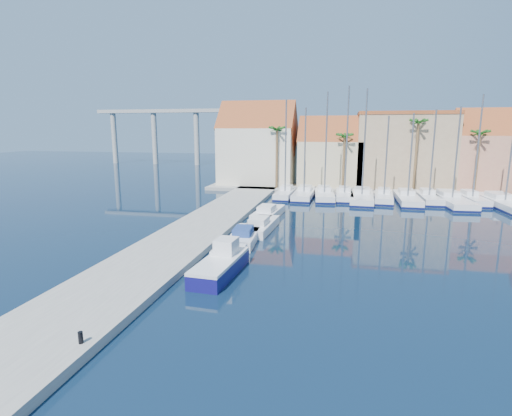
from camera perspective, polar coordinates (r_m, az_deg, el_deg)
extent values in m
plane|color=black|center=(21.12, 0.03, -15.43)|extent=(260.00, 260.00, 0.00)
cube|color=gray|center=(35.71, -9.50, -3.87)|extent=(6.00, 77.00, 0.50)
cube|color=gray|center=(67.33, 17.38, 2.89)|extent=(54.00, 16.00, 0.50)
cylinder|color=black|center=(19.35, -23.77, -16.58)|extent=(0.21, 0.21, 0.53)
cube|color=#120F5B|center=(26.61, -5.16, -8.60)|extent=(2.47, 6.29, 0.93)
cube|color=white|center=(26.42, -5.18, -7.45)|extent=(2.47, 6.29, 0.21)
cube|color=white|center=(27.35, -4.26, -5.54)|extent=(1.44, 1.73, 1.13)
cube|color=white|center=(28.55, -4.37, -7.32)|extent=(2.11, 6.02, 0.80)
cube|color=white|center=(27.78, -4.71, -6.34)|extent=(1.40, 2.13, 0.60)
cube|color=white|center=(34.19, -1.65, -4.14)|extent=(2.51, 6.62, 0.80)
cube|color=navy|center=(33.39, -1.86, -3.28)|extent=(1.60, 2.37, 0.60)
cube|color=white|center=(37.80, 0.69, -2.63)|extent=(2.52, 6.92, 0.80)
cube|color=white|center=(37.00, 0.43, -1.83)|extent=(1.64, 2.46, 0.60)
cube|color=white|center=(43.56, 1.76, -0.76)|extent=(2.74, 7.08, 0.80)
cube|color=white|center=(42.77, 1.53, -0.03)|extent=(1.73, 2.54, 0.60)
cube|color=white|center=(55.93, 4.24, 2.01)|extent=(2.34, 8.13, 1.00)
cube|color=#0E1547|center=(55.98, 4.24, 1.69)|extent=(2.40, 8.19, 0.28)
cube|color=white|center=(56.59, 4.39, 2.94)|extent=(1.54, 2.46, 0.60)
cylinder|color=slate|center=(54.85, 4.27, 8.79)|extent=(0.20, 0.20, 12.25)
cube|color=white|center=(55.81, 6.91, 1.94)|extent=(2.67, 9.49, 1.00)
cube|color=#0E1547|center=(55.86, 6.91, 1.61)|extent=(2.73, 9.55, 0.28)
cube|color=white|center=(56.61, 7.05, 2.89)|extent=(1.78, 2.87, 0.60)
cylinder|color=slate|center=(54.69, 7.01, 8.18)|extent=(0.20, 0.20, 11.21)
cube|color=white|center=(55.66, 9.72, 1.83)|extent=(3.22, 9.58, 1.00)
cube|color=#0E1547|center=(55.71, 9.71, 1.51)|extent=(3.29, 9.65, 0.28)
cube|color=white|center=(56.47, 9.72, 2.79)|extent=(1.94, 2.96, 0.60)
cylinder|color=slate|center=(54.49, 9.99, 9.13)|extent=(0.20, 0.20, 13.19)
cube|color=white|center=(55.85, 12.51, 1.76)|extent=(2.34, 8.42, 1.00)
cube|color=#0E1547|center=(55.91, 12.50, 1.43)|extent=(2.40, 8.48, 0.28)
cube|color=white|center=(56.56, 12.53, 2.69)|extent=(1.57, 2.54, 0.60)
cylinder|color=slate|center=(54.73, 12.86, 9.40)|extent=(0.20, 0.20, 13.90)
cube|color=white|center=(55.06, 14.87, 1.51)|extent=(3.23, 11.00, 1.00)
cube|color=#0E1547|center=(55.12, 14.85, 1.18)|extent=(3.29, 11.06, 0.28)
cube|color=white|center=(56.02, 14.91, 2.50)|extent=(2.10, 3.34, 0.60)
cylinder|color=slate|center=(53.81, 15.26, 9.01)|extent=(0.20, 0.20, 13.44)
cube|color=white|center=(55.72, 17.79, 1.46)|extent=(2.87, 8.71, 1.00)
cube|color=#0E1547|center=(55.77, 17.77, 1.14)|extent=(2.94, 8.78, 0.28)
cube|color=white|center=(56.44, 17.83, 2.40)|extent=(1.75, 2.68, 0.60)
cylinder|color=slate|center=(54.67, 18.14, 7.12)|extent=(0.20, 0.20, 10.09)
cube|color=white|center=(55.58, 20.77, 1.24)|extent=(2.59, 9.96, 1.00)
cube|color=#0E1547|center=(55.63, 20.75, 0.92)|extent=(2.65, 10.02, 0.28)
cube|color=white|center=(56.43, 20.68, 2.21)|extent=(1.81, 2.99, 0.60)
cylinder|color=slate|center=(54.45, 21.26, 7.05)|extent=(0.20, 0.20, 10.37)
cube|color=white|center=(57.11, 23.39, 1.30)|extent=(2.32, 8.59, 1.00)
cube|color=#0E1547|center=(57.16, 23.36, 0.98)|extent=(2.38, 8.65, 0.28)
cube|color=white|center=(57.82, 23.28, 2.22)|extent=(1.59, 2.59, 0.60)
cylinder|color=slate|center=(56.06, 23.95, 7.19)|extent=(0.20, 0.20, 10.84)
cube|color=white|center=(56.49, 26.03, 0.98)|extent=(3.89, 11.61, 1.00)
cube|color=#0E1547|center=(56.54, 26.00, 0.66)|extent=(3.95, 11.67, 0.28)
cube|color=white|center=(57.44, 25.75, 1.96)|extent=(2.35, 3.58, 0.60)
cylinder|color=slate|center=(55.31, 26.75, 7.06)|extent=(0.20, 0.20, 11.12)
cube|color=white|center=(58.42, 28.37, 1.07)|extent=(2.69, 8.20, 1.00)
cube|color=#0E1547|center=(58.47, 28.34, 0.76)|extent=(2.76, 8.27, 0.28)
cube|color=white|center=(59.05, 28.18, 1.97)|extent=(1.64, 2.52, 0.60)
cylinder|color=slate|center=(57.38, 29.15, 7.69)|extent=(0.20, 0.20, 12.60)
cube|color=white|center=(57.53, 31.76, 0.59)|extent=(3.88, 11.88, 1.00)
cube|color=#0E1547|center=(57.58, 31.73, 0.28)|extent=(3.95, 11.94, 0.28)
cube|color=white|center=(58.47, 31.40, 1.57)|extent=(2.38, 3.65, 0.60)
cylinder|color=slate|center=(56.32, 32.75, 7.63)|extent=(0.20, 0.20, 13.27)
cube|color=beige|center=(67.07, 0.29, 7.45)|extent=(12.00, 9.00, 9.00)
cube|color=brown|center=(66.92, 0.29, 11.30)|extent=(12.30, 9.00, 9.00)
cube|color=beige|center=(65.69, 10.64, 6.30)|extent=(10.00, 8.00, 7.00)
cube|color=brown|center=(65.49, 10.75, 9.36)|extent=(10.30, 8.00, 8.00)
cube|color=tan|center=(67.12, 20.24, 7.62)|extent=(14.00, 10.00, 11.00)
cube|color=brown|center=(67.06, 20.58, 12.52)|extent=(14.20, 10.20, 0.50)
cube|color=tan|center=(68.88, 30.24, 5.61)|extent=(10.00, 8.00, 8.00)
cube|color=brown|center=(68.71, 30.57, 8.92)|extent=(10.30, 8.00, 8.00)
cylinder|color=brown|center=(61.42, 2.98, 7.08)|extent=(0.36, 0.36, 9.00)
sphere|color=#1B5317|center=(61.25, 3.02, 11.14)|extent=(2.60, 2.60, 2.60)
cylinder|color=brown|center=(60.63, 12.40, 6.31)|extent=(0.36, 0.36, 8.00)
sphere|color=#1B5317|center=(60.44, 12.55, 9.95)|extent=(2.60, 2.60, 2.60)
cylinder|color=brown|center=(61.37, 21.87, 6.76)|extent=(0.36, 0.36, 10.00)
sphere|color=#1B5317|center=(61.25, 22.21, 11.28)|extent=(2.60, 2.60, 2.60)
cylinder|color=brown|center=(63.22, 29.01, 5.58)|extent=(0.36, 0.36, 8.50)
sphere|color=#1B5317|center=(63.04, 29.37, 9.28)|extent=(2.60, 2.60, 2.60)
cube|color=#9E9E99|center=(108.96, -10.60, 13.48)|extent=(48.00, 2.20, 0.90)
cylinder|color=#9E9E99|center=(118.07, -19.58, 9.45)|extent=(1.40, 1.40, 14.00)
cylinder|color=#9E9E99|center=(112.23, -14.29, 9.68)|extent=(1.40, 1.40, 14.00)
cylinder|color=#9E9E99|center=(107.42, -8.47, 9.85)|extent=(1.40, 1.40, 14.00)
cylinder|color=#9E9E99|center=(103.78, -2.17, 9.91)|extent=(1.40, 1.40, 14.00)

